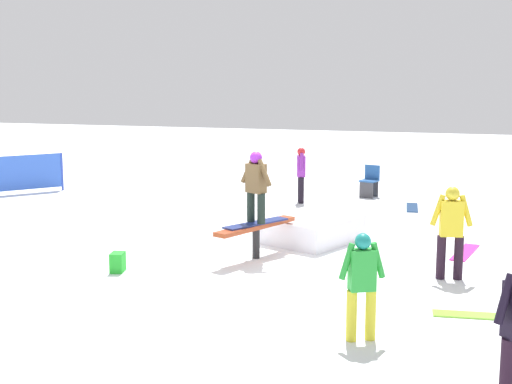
# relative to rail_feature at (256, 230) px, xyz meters

# --- Properties ---
(ground_plane) EXTENTS (60.00, 60.00, 0.00)m
(ground_plane) POSITION_rel_rail_feature_xyz_m (0.00, 0.00, -0.54)
(ground_plane) COLOR white
(rail_feature) EXTENTS (1.97, 1.04, 0.65)m
(rail_feature) POSITION_rel_rail_feature_xyz_m (0.00, 0.00, 0.00)
(rail_feature) COLOR black
(rail_feature) RESTS_ON ground
(snow_kicker_ramp) EXTENTS (2.24, 2.08, 0.52)m
(snow_kicker_ramp) POSITION_rel_rail_feature_xyz_m (-1.63, 0.68, -0.29)
(snow_kicker_ramp) COLOR white
(snow_kicker_ramp) RESTS_ON ground
(main_rider_on_rail) EXTENTS (1.38, 0.94, 1.35)m
(main_rider_on_rail) POSITION_rel_rail_feature_xyz_m (0.00, 0.00, 0.77)
(main_rider_on_rail) COLOR navy
(main_rider_on_rail) RESTS_ON rail_feature
(bystander_green) EXTENTS (0.35, 0.59, 1.41)m
(bystander_green) POSITION_rel_rail_feature_xyz_m (3.54, 2.51, 0.25)
(bystander_green) COLOR gold
(bystander_green) RESTS_ON ground
(bystander_purple) EXTENTS (0.63, 0.30, 1.47)m
(bystander_purple) POSITION_rel_rail_feature_xyz_m (-5.90, -0.58, 0.28)
(bystander_purple) COLOR black
(bystander_purple) RESTS_ON ground
(bystander_yellow) EXTENTS (0.29, 0.70, 1.56)m
(bystander_yellow) POSITION_rel_rail_feature_xyz_m (0.34, 3.48, 0.33)
(bystander_yellow) COLOR black
(bystander_yellow) RESTS_ON ground
(loose_snowboard_navy) EXTENTS (1.30, 0.40, 0.02)m
(loose_snowboard_navy) POSITION_rel_rail_feature_xyz_m (-5.97, 2.33, -0.53)
(loose_snowboard_navy) COLOR navy
(loose_snowboard_navy) RESTS_ON ground
(loose_snowboard_magenta) EXTENTS (1.44, 0.54, 0.02)m
(loose_snowboard_magenta) POSITION_rel_rail_feature_xyz_m (-1.55, 3.71, -0.53)
(loose_snowboard_magenta) COLOR #CF289D
(loose_snowboard_magenta) RESTS_ON ground
(loose_snowboard_lime) EXTENTS (0.46, 1.58, 0.02)m
(loose_snowboard_lime) POSITION_rel_rail_feature_xyz_m (2.13, 4.10, -0.53)
(loose_snowboard_lime) COLOR #89D83C
(loose_snowboard_lime) RESTS_ON ground
(folding_chair) EXTENTS (0.54, 0.54, 0.88)m
(folding_chair) POSITION_rel_rail_feature_xyz_m (-7.31, 1.04, -0.13)
(folding_chair) COLOR #3F3F44
(folding_chair) RESTS_ON ground
(backpack_on_snow) EXTENTS (0.34, 0.28, 0.34)m
(backpack_on_snow) POSITION_rel_rail_feature_xyz_m (1.59, -2.01, -0.37)
(backpack_on_snow) COLOR green
(backpack_on_snow) RESTS_ON ground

